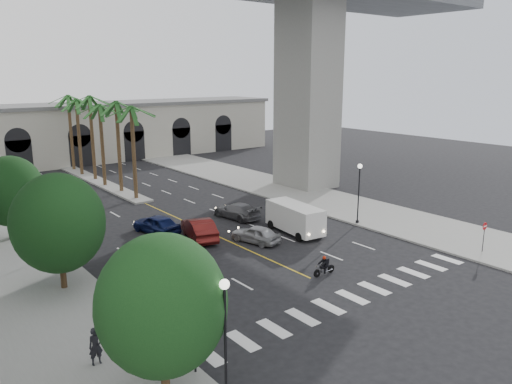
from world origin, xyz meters
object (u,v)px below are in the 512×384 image
lamp_post_right (359,188)px  motorcycle_rider (325,266)px  car_a (256,234)px  traffic_signal_far (151,291)px  car_c (149,253)px  do_not_enter_sign (484,231)px  car_b (199,229)px  lamp_post_left_near (225,331)px  cargo_van (295,217)px  pedestrian_b (115,292)px  car_e (157,224)px  lamp_post_left_far (57,213)px  car_d (237,211)px  traffic_signal_near (194,322)px  pedestrian_a (96,346)px

lamp_post_right → motorcycle_rider: 12.23m
lamp_post_right → car_a: lamp_post_right is taller
traffic_signal_far → car_c: (4.26, 9.09, -1.67)m
do_not_enter_sign → car_a: bearing=132.2°
car_b → lamp_post_left_near: bearing=77.8°
car_c → cargo_van: cargo_van is taller
car_b → do_not_enter_sign: size_ratio=2.17×
lamp_post_left_near → car_c: (4.36, 15.59, -2.39)m
car_b → pedestrian_b: bearing=53.1°
car_a → pedestrian_b: bearing=1.3°
car_e → pedestrian_b: size_ratio=2.69×
lamp_post_left_far → do_not_enter_sign: bearing=-37.1°
motorcycle_rider → car_d: (3.09, 14.10, 0.12)m
car_e → lamp_post_left_far: bearing=-7.1°
car_a → car_c: (-8.54, 0.92, 0.15)m
traffic_signal_near → car_d: 24.21m
lamp_post_left_near → cargo_van: lamp_post_left_near is taller
pedestrian_a → pedestrian_b: (2.96, 4.92, -0.01)m
lamp_post_left_near → traffic_signal_far: lamp_post_left_near is taller
lamp_post_right → car_a: size_ratio=1.33×
traffic_signal_far → cargo_van: 18.65m
car_c → car_b: bearing=-131.1°
car_d → car_e: size_ratio=1.06×
car_a → car_c: 8.59m
traffic_signal_far → car_b: 15.28m
traffic_signal_far → pedestrian_a: 3.58m
lamp_post_right → car_a: bearing=170.4°
lamp_post_left_far → cargo_van: (16.89, -6.46, -1.89)m
lamp_post_right → motorcycle_rider: bearing=-149.2°
car_b → car_c: bearing=40.9°
lamp_post_right → cargo_van: (-5.91, 1.54, -1.89)m
cargo_van → motorcycle_rider: bearing=-113.5°
lamp_post_right → motorcycle_rider: (-10.26, -6.12, -2.63)m
cargo_van → pedestrian_b: size_ratio=3.38×
car_c → do_not_enter_sign: bearing=171.5°
car_b → car_c: 6.08m
lamp_post_left_near → traffic_signal_near: lamp_post_left_near is taller
cargo_van → do_not_enter_sign: bearing=-51.8°
pedestrian_a → pedestrian_b: size_ratio=1.01×
traffic_signal_near → car_b: 18.50m
pedestrian_a → car_a: bearing=32.2°
pedestrian_a → pedestrian_b: bearing=62.0°
motorcycle_rider → car_c: bearing=133.4°
car_c → pedestrian_a: (-7.42, -9.85, 0.18)m
motorcycle_rider → car_c: size_ratio=0.30×
car_c → cargo_van: bearing=-160.3°
cargo_van → traffic_signal_near: bearing=-138.3°
traffic_signal_far → do_not_enter_sign: size_ratio=1.53×
lamp_post_left_near → car_a: lamp_post_left_near is taller
car_d → cargo_van: 6.60m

